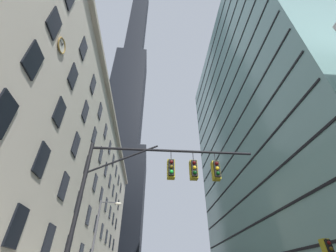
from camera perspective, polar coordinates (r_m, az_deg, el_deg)
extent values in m
cube|color=beige|center=(37.51, -29.38, -12.77)|extent=(15.72, 63.89, 26.55)
cube|color=#B2A893|center=(41.00, -13.93, 2.13)|extent=(0.70, 63.89, 0.60)
cube|color=black|center=(16.19, -34.67, -20.62)|extent=(0.14, 1.40, 2.20)
cube|color=black|center=(20.69, -28.67, -24.63)|extent=(0.14, 1.40, 2.20)
cube|color=black|center=(25.38, -24.64, -27.05)|extent=(0.14, 1.40, 2.20)
cube|color=black|center=(13.65, -37.07, 2.60)|extent=(0.14, 1.40, 2.20)
cube|color=black|center=(17.39, -30.02, -7.60)|extent=(0.14, 1.40, 2.20)
cube|color=black|center=(21.64, -25.45, -13.95)|extent=(0.14, 1.40, 2.20)
cube|color=black|center=(26.16, -22.28, -18.12)|extent=(0.14, 1.40, 2.20)
cube|color=black|center=(30.82, -19.97, -21.02)|extent=(0.14, 1.40, 2.20)
cube|color=black|center=(35.58, -18.21, -23.12)|extent=(0.14, 1.40, 2.20)
cube|color=black|center=(40.40, -16.83, -24.72)|extent=(0.14, 1.40, 2.20)
cube|color=black|center=(45.25, -15.73, -25.96)|extent=(0.14, 1.40, 2.20)
cube|color=black|center=(50.14, -14.82, -26.96)|extent=(0.14, 1.40, 2.20)
cube|color=black|center=(55.04, -14.06, -27.77)|extent=(0.14, 1.40, 2.20)
cube|color=black|center=(16.18, -31.64, 14.40)|extent=(0.14, 1.40, 2.20)
cube|color=black|center=(19.44, -26.38, 3.26)|extent=(0.14, 1.40, 2.20)
cube|color=black|center=(23.32, -22.84, -4.46)|extent=(0.14, 1.40, 2.20)
cube|color=black|center=(27.56, -20.31, -9.89)|extent=(0.14, 1.40, 2.20)
cube|color=black|center=(32.02, -18.42, -13.82)|extent=(0.14, 1.40, 2.20)
cube|color=black|center=(36.63, -16.95, -16.77)|extent=(0.14, 1.40, 2.20)
cube|color=black|center=(41.32, -15.79, -19.05)|extent=(0.14, 1.40, 2.20)
cube|color=black|center=(46.08, -14.84, -20.86)|extent=(0.14, 1.40, 2.20)
cube|color=black|center=(50.88, -14.05, -22.32)|extent=(0.14, 1.40, 2.20)
cube|color=black|center=(55.72, -13.39, -23.53)|extent=(0.14, 1.40, 2.20)
cube|color=black|center=(19.30, -27.48, 22.64)|extent=(0.14, 1.40, 2.20)
cube|color=black|center=(22.10, -23.49, 11.78)|extent=(0.14, 1.40, 2.20)
cube|color=black|center=(25.58, -20.70, 3.57)|extent=(0.14, 1.40, 2.20)
cube|color=black|center=(29.50, -18.65, -2.58)|extent=(0.14, 1.40, 2.20)
cube|color=black|center=(33.71, -17.09, -7.24)|extent=(0.14, 1.40, 2.20)
cube|color=black|center=(38.11, -15.86, -10.84)|extent=(0.14, 1.40, 2.20)
cube|color=black|center=(42.64, -14.86, -13.68)|extent=(0.14, 1.40, 2.20)
cube|color=black|center=(47.26, -14.04, -15.97)|extent=(0.14, 1.40, 2.20)
cube|color=black|center=(51.96, -13.36, -17.84)|extent=(0.14, 1.40, 2.20)
cube|color=black|center=(56.71, -12.78, -19.40)|extent=(0.14, 1.40, 2.20)
cube|color=black|center=(25.19, -21.14, 18.31)|extent=(0.14, 1.40, 2.20)
cube|color=black|center=(28.29, -18.91, 10.17)|extent=(0.14, 1.40, 2.20)
cube|color=black|center=(31.88, -17.23, 3.74)|extent=(0.14, 1.40, 2.20)
cube|color=black|center=(35.81, -15.93, -1.35)|extent=(0.14, 1.40, 2.20)
cube|color=black|center=(39.98, -14.89, -5.40)|extent=(0.14, 1.40, 2.20)
cube|color=black|center=(44.32, -14.04, -8.67)|extent=(0.14, 1.40, 2.20)
cube|color=black|center=(48.78, -13.33, -11.35)|extent=(0.14, 1.40, 2.20)
cube|color=black|center=(53.35, -12.73, -13.57)|extent=(0.14, 1.40, 2.20)
cube|color=black|center=(57.98, -12.22, -15.44)|extent=(0.14, 1.40, 2.20)
torus|color=olive|center=(19.99, -25.89, 18.29)|extent=(0.12, 1.30, 1.30)
cylinder|color=silver|center=(20.01, -26.00, 18.28)|extent=(0.05, 1.12, 1.12)
cube|color=black|center=(20.07, -25.72, 18.61)|extent=(0.03, 0.15, 0.34)
cube|color=black|center=(19.87, -25.99, 18.87)|extent=(0.03, 0.50, 0.11)
cube|color=black|center=(91.20, -14.89, -20.97)|extent=(24.68, 24.68, 46.13)
cube|color=black|center=(118.25, -10.73, 6.43)|extent=(17.27, 17.27, 67.09)
cube|color=black|center=(177.50, -7.81, 24.79)|extent=(11.10, 11.10, 83.86)
cube|color=gray|center=(49.54, 25.34, 0.46)|extent=(19.18, 45.32, 55.74)
cube|color=black|center=(37.74, 19.64, -23.84)|extent=(0.12, 44.32, 0.24)
cube|color=black|center=(38.65, 18.41, -18.10)|extent=(0.12, 44.32, 0.24)
cube|color=black|center=(39.94, 17.32, -12.68)|extent=(0.12, 44.32, 0.24)
cube|color=black|center=(41.57, 16.35, -7.64)|extent=(0.12, 44.32, 0.24)
cube|color=black|center=(43.52, 15.48, -3.01)|extent=(0.12, 44.32, 0.24)
cube|color=black|center=(45.73, 14.70, 1.20)|extent=(0.12, 44.32, 0.24)
cube|color=black|center=(48.17, 13.99, 5.01)|extent=(0.12, 44.32, 0.24)
cube|color=black|center=(50.81, 13.34, 8.43)|extent=(0.12, 44.32, 0.24)
cube|color=black|center=(53.62, 12.76, 11.50)|extent=(0.12, 44.32, 0.24)
cube|color=black|center=(56.58, 12.21, 14.25)|extent=(0.12, 44.32, 0.24)
cube|color=black|center=(59.65, 11.72, 16.73)|extent=(0.12, 44.32, 0.24)
cube|color=black|center=(62.83, 11.26, 18.96)|extent=(0.12, 44.32, 0.24)
cylinder|color=black|center=(11.54, -22.80, -20.42)|extent=(0.20, 0.20, 7.50)
cylinder|color=black|center=(12.39, 1.31, -6.49)|extent=(8.97, 0.14, 0.14)
cylinder|color=black|center=(12.15, -11.52, -8.33)|extent=(3.68, 0.10, 1.85)
cylinder|color=black|center=(12.24, 0.80, -7.69)|extent=(0.04, 0.04, 0.60)
cube|color=black|center=(11.90, 0.83, -10.88)|extent=(0.30, 0.30, 0.90)
cube|color=olive|center=(12.05, 0.75, -11.22)|extent=(0.40, 0.40, 1.04)
sphere|color=#450808|center=(11.88, 0.89, -9.33)|extent=(0.20, 0.20, 0.20)
sphere|color=#4B3A08|center=(11.76, 0.90, -10.55)|extent=(0.20, 0.20, 0.20)
sphere|color=green|center=(11.64, 0.91, -11.80)|extent=(0.20, 0.20, 0.20)
cylinder|color=black|center=(12.40, 6.54, -7.86)|extent=(0.04, 0.04, 0.60)
cube|color=black|center=(12.07, 6.78, -11.00)|extent=(0.30, 0.30, 0.90)
cube|color=olive|center=(12.22, 6.64, -11.34)|extent=(0.40, 0.40, 1.04)
sphere|color=#450808|center=(12.05, 6.82, -9.47)|extent=(0.20, 0.20, 0.20)
sphere|color=yellow|center=(11.93, 6.92, -10.68)|extent=(0.20, 0.20, 0.20)
sphere|color=#083D10|center=(11.81, 7.01, -11.91)|extent=(0.20, 0.20, 0.20)
cylinder|color=black|center=(12.68, 12.07, -7.95)|extent=(0.04, 0.04, 0.60)
cube|color=black|center=(12.36, 12.51, -11.01)|extent=(0.30, 0.30, 0.90)
cube|color=olive|center=(12.51, 12.31, -11.35)|extent=(0.40, 0.40, 1.04)
sphere|color=#450808|center=(12.34, 12.53, -9.52)|extent=(0.20, 0.20, 0.20)
sphere|color=yellow|center=(12.22, 12.70, -10.69)|extent=(0.20, 0.20, 0.20)
sphere|color=#083D10|center=(12.11, 12.88, -11.89)|extent=(0.20, 0.20, 0.20)
cube|color=black|center=(16.26, 36.38, -24.35)|extent=(0.30, 0.30, 0.90)
cube|color=olive|center=(16.39, 36.02, -24.52)|extent=(0.40, 0.40, 1.04)
sphere|color=#450808|center=(16.16, 36.34, -23.26)|extent=(0.20, 0.20, 0.20)
sphere|color=#4B3A08|center=(16.13, 36.72, -24.19)|extent=(0.20, 0.20, 0.20)
cylinder|color=#47474C|center=(21.26, -18.91, -27.44)|extent=(0.18, 0.18, 7.37)
cylinder|color=#47474C|center=(21.82, -14.93, -18.63)|extent=(1.58, 0.10, 0.10)
ellipsoid|color=#EFE5C6|center=(21.67, -12.80, -19.09)|extent=(0.56, 0.32, 0.24)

